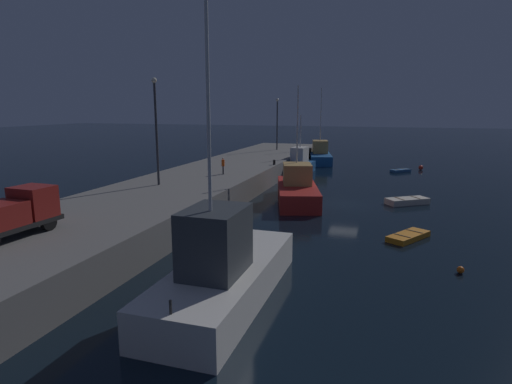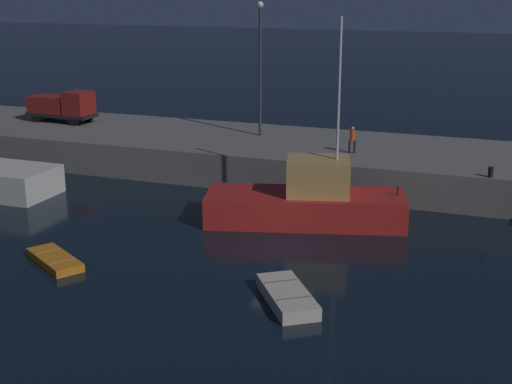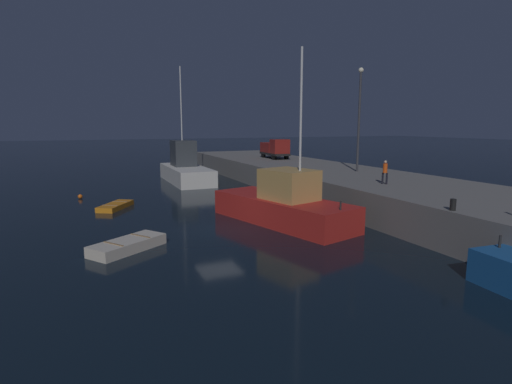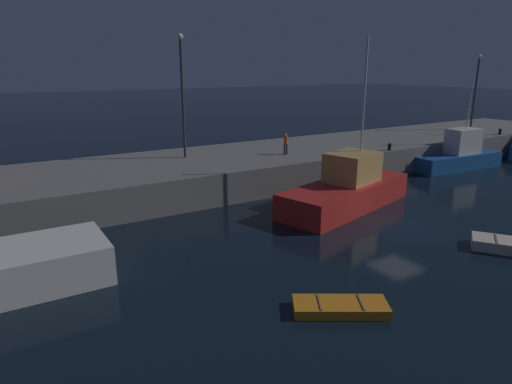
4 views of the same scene
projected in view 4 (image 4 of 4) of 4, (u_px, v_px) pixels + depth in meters
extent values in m
plane|color=black|center=(399.00, 226.00, 25.27)|extent=(320.00, 320.00, 0.00)
cube|color=slate|center=(268.00, 164.00, 36.20)|extent=(74.70, 10.23, 2.14)
cube|color=red|center=(345.00, 195.00, 28.47)|extent=(10.80, 6.03, 1.60)
cube|color=tan|center=(352.00, 167.00, 28.46)|extent=(3.74, 3.31, 1.86)
cylinder|color=silver|center=(364.00, 95.00, 27.90)|extent=(0.14, 0.14, 7.09)
cylinder|color=#262626|center=(382.00, 167.00, 31.52)|extent=(0.10, 0.10, 0.50)
cube|color=#195193|center=(457.00, 161.00, 39.37)|extent=(8.99, 3.07, 1.33)
cube|color=silver|center=(463.00, 141.00, 39.13)|extent=(3.02, 1.89, 2.16)
cylinder|color=silver|center=(469.00, 104.00, 38.38)|extent=(0.14, 0.14, 4.13)
cylinder|color=#262626|center=(424.00, 155.00, 37.31)|extent=(0.10, 0.10, 0.50)
cube|color=olive|center=(496.00, 238.00, 22.03)|extent=(1.17, 0.85, 0.04)
cube|color=orange|center=(340.00, 307.00, 16.46)|extent=(3.62, 2.93, 0.37)
cube|color=olive|center=(320.00, 302.00, 16.41)|extent=(0.69, 1.04, 0.04)
cube|color=olive|center=(361.00, 302.00, 16.40)|extent=(0.69, 1.04, 0.04)
cylinder|color=#38383D|center=(183.00, 100.00, 32.45)|extent=(0.20, 0.20, 8.40)
sphere|color=#F9EFCC|center=(180.00, 37.00, 31.26)|extent=(0.44, 0.44, 0.44)
cylinder|color=#38383D|center=(475.00, 95.00, 47.49)|extent=(0.20, 0.20, 7.36)
sphere|color=#F9EFCC|center=(480.00, 57.00, 46.44)|extent=(0.44, 0.44, 0.44)
cylinder|color=black|center=(287.00, 149.00, 34.67)|extent=(0.13, 0.13, 0.78)
cylinder|color=black|center=(284.00, 150.00, 34.44)|extent=(0.13, 0.13, 0.78)
cylinder|color=#E54C14|center=(286.00, 140.00, 34.36)|extent=(0.38, 0.38, 0.64)
sphere|color=beige|center=(286.00, 135.00, 34.24)|extent=(0.19, 0.19, 0.19)
cylinder|color=black|center=(500.00, 132.00, 44.61)|extent=(0.28, 0.28, 0.59)
cylinder|color=black|center=(476.00, 134.00, 42.82)|extent=(0.28, 0.28, 0.64)
cylinder|color=black|center=(389.00, 147.00, 36.29)|extent=(0.28, 0.28, 0.56)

